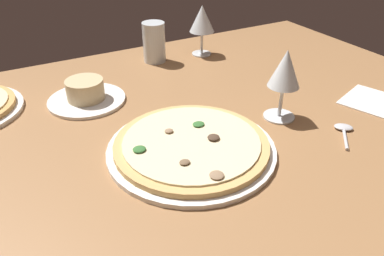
{
  "coord_description": "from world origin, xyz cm",
  "views": [
    {
      "loc": [
        -34.06,
        -61.02,
        47.84
      ],
      "look_at": [
        -2.05,
        -3.42,
        7.0
      ],
      "focal_mm": 35.26,
      "sensor_mm": 36.0,
      "label": 1
    }
  ],
  "objects_px": {
    "ramekin_on_saucer": "(86,94)",
    "wine_glass_far": "(202,20)",
    "paper_menu": "(383,104)",
    "water_glass": "(154,45)",
    "wine_glass_near": "(285,71)",
    "spoon": "(344,130)",
    "pizza_main": "(191,146)"
  },
  "relations": [
    {
      "from": "ramekin_on_saucer",
      "to": "wine_glass_far",
      "type": "relative_size",
      "value": 1.22
    },
    {
      "from": "wine_glass_far",
      "to": "paper_menu",
      "type": "bearing_deg",
      "value": -67.38
    },
    {
      "from": "water_glass",
      "to": "paper_menu",
      "type": "relative_size",
      "value": 0.67
    },
    {
      "from": "wine_glass_near",
      "to": "wine_glass_far",
      "type": "bearing_deg",
      "value": 83.75
    },
    {
      "from": "wine_glass_far",
      "to": "spoon",
      "type": "relative_size",
      "value": 1.75
    },
    {
      "from": "ramekin_on_saucer",
      "to": "spoon",
      "type": "height_order",
      "value": "ramekin_on_saucer"
    },
    {
      "from": "ramekin_on_saucer",
      "to": "wine_glass_near",
      "type": "height_order",
      "value": "wine_glass_near"
    },
    {
      "from": "pizza_main",
      "to": "wine_glass_far",
      "type": "height_order",
      "value": "wine_glass_far"
    },
    {
      "from": "pizza_main",
      "to": "paper_menu",
      "type": "distance_m",
      "value": 0.51
    },
    {
      "from": "spoon",
      "to": "ramekin_on_saucer",
      "type": "bearing_deg",
      "value": 137.45
    },
    {
      "from": "wine_glass_far",
      "to": "paper_menu",
      "type": "height_order",
      "value": "wine_glass_far"
    },
    {
      "from": "paper_menu",
      "to": "spoon",
      "type": "bearing_deg",
      "value": 173.71
    },
    {
      "from": "wine_glass_near",
      "to": "pizza_main",
      "type": "bearing_deg",
      "value": -175.03
    },
    {
      "from": "wine_glass_far",
      "to": "water_glass",
      "type": "relative_size",
      "value": 1.31
    },
    {
      "from": "spoon",
      "to": "water_glass",
      "type": "bearing_deg",
      "value": 108.15
    },
    {
      "from": "pizza_main",
      "to": "spoon",
      "type": "distance_m",
      "value": 0.34
    },
    {
      "from": "wine_glass_near",
      "to": "paper_menu",
      "type": "xyz_separation_m",
      "value": [
        0.26,
        -0.08,
        -0.11
      ]
    },
    {
      "from": "ramekin_on_saucer",
      "to": "wine_glass_far",
      "type": "bearing_deg",
      "value": 19.11
    },
    {
      "from": "pizza_main",
      "to": "wine_glass_near",
      "type": "distance_m",
      "value": 0.27
    },
    {
      "from": "pizza_main",
      "to": "wine_glass_far",
      "type": "xyz_separation_m",
      "value": [
        0.29,
        0.46,
        0.1
      ]
    },
    {
      "from": "ramekin_on_saucer",
      "to": "paper_menu",
      "type": "relative_size",
      "value": 1.06
    },
    {
      "from": "wine_glass_near",
      "to": "paper_menu",
      "type": "relative_size",
      "value": 0.91
    },
    {
      "from": "pizza_main",
      "to": "paper_menu",
      "type": "relative_size",
      "value": 1.89
    },
    {
      "from": "water_glass",
      "to": "paper_menu",
      "type": "distance_m",
      "value": 0.65
    },
    {
      "from": "ramekin_on_saucer",
      "to": "wine_glass_near",
      "type": "xyz_separation_m",
      "value": [
        0.37,
        -0.29,
        0.09
      ]
    },
    {
      "from": "wine_glass_far",
      "to": "wine_glass_near",
      "type": "height_order",
      "value": "wine_glass_near"
    },
    {
      "from": "pizza_main",
      "to": "ramekin_on_saucer",
      "type": "xyz_separation_m",
      "value": [
        -0.12,
        0.31,
        0.01
      ]
    },
    {
      "from": "ramekin_on_saucer",
      "to": "paper_menu",
      "type": "xyz_separation_m",
      "value": [
        0.63,
        -0.37,
        -0.02
      ]
    },
    {
      "from": "ramekin_on_saucer",
      "to": "wine_glass_near",
      "type": "distance_m",
      "value": 0.48
    },
    {
      "from": "water_glass",
      "to": "paper_menu",
      "type": "height_order",
      "value": "water_glass"
    },
    {
      "from": "pizza_main",
      "to": "paper_menu",
      "type": "bearing_deg",
      "value": -6.4
    },
    {
      "from": "ramekin_on_saucer",
      "to": "wine_glass_far",
      "type": "xyz_separation_m",
      "value": [
        0.41,
        0.14,
        0.09
      ]
    }
  ]
}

